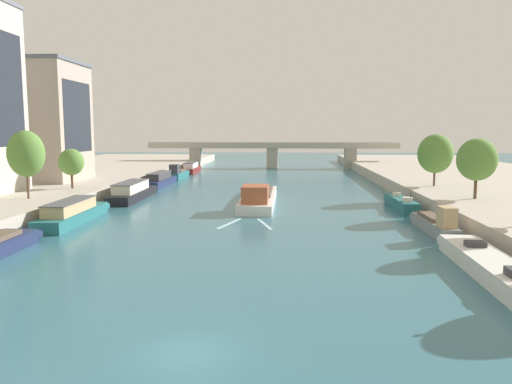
{
  "coord_description": "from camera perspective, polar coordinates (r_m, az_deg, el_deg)",
  "views": [
    {
      "loc": [
        4.19,
        -19.61,
        9.38
      ],
      "look_at": [
        0.0,
        43.86,
        1.54
      ],
      "focal_mm": 34.63,
      "sensor_mm": 36.0,
      "label": 1
    }
  ],
  "objects": [
    {
      "name": "ground_plane",
      "position": [
        22.14,
        -7.89,
        -18.1
      ],
      "size": [
        400.0,
        400.0,
        0.0
      ],
      "primitive_type": "plane",
      "color": "#336675"
    },
    {
      "name": "moored_boat_left_end",
      "position": [
        70.47,
        -14.07,
        0.03
      ],
      "size": [
        3.49,
        15.67,
        2.52
      ],
      "color": "black",
      "rests_on": "ground"
    },
    {
      "name": "moored_boat_left_downstream",
      "position": [
        100.57,
        -8.98,
        2.12
      ],
      "size": [
        2.29,
        11.24,
        2.97
      ],
      "color": "#23666B",
      "rests_on": "ground"
    },
    {
      "name": "tree_left_end_of_row",
      "position": [
        68.82,
        -20.56,
        3.25
      ],
      "size": [
        3.25,
        3.25,
        5.19
      ],
      "color": "brown",
      "rests_on": "quay_left"
    },
    {
      "name": "moored_boat_right_midway",
      "position": [
        36.05,
        25.47,
        -7.71
      ],
      "size": [
        3.12,
        15.7,
        2.32
      ],
      "color": "silver",
      "rests_on": "ground"
    },
    {
      "name": "wake_behind_barge",
      "position": [
        50.33,
        -1.08,
        -3.69
      ],
      "size": [
        5.6,
        5.88,
        0.03
      ],
      "color": "#A5D1DB",
      "rests_on": "ground"
    },
    {
      "name": "tree_right_nearest",
      "position": [
        71.5,
        20.01,
        4.18
      ],
      "size": [
        4.7,
        4.7,
        7.06
      ],
      "color": "brown",
      "rests_on": "quay_right"
    },
    {
      "name": "moored_boat_left_gap_after",
      "position": [
        114.05,
        -7.47,
        2.76
      ],
      "size": [
        3.09,
        13.35,
        2.4
      ],
      "color": "maroon",
      "rests_on": "ground"
    },
    {
      "name": "building_left_corner",
      "position": [
        82.52,
        -24.38,
        7.47
      ],
      "size": [
        14.45,
        12.2,
        17.92
      ],
      "color": "#A89989",
      "rests_on": "quay_left"
    },
    {
      "name": "tree_right_past_mid",
      "position": [
        59.59,
        24.16,
        3.42
      ],
      "size": [
        4.31,
        4.31,
        6.68
      ],
      "color": "brown",
      "rests_on": "quay_right"
    },
    {
      "name": "moored_boat_right_end",
      "position": [
        48.6,
        20.0,
        -3.46
      ],
      "size": [
        1.88,
        10.63,
        2.94
      ],
      "color": "gray",
      "rests_on": "ground"
    },
    {
      "name": "quay_left",
      "position": [
        86.08,
        -25.52,
        0.73
      ],
      "size": [
        36.0,
        170.0,
        1.94
      ],
      "primitive_type": "cube",
      "color": "#B7AD9E",
      "rests_on": "ground"
    },
    {
      "name": "bridge_far",
      "position": [
        127.33,
        1.9,
        4.7
      ],
      "size": [
        63.81,
        4.4,
        6.56
      ],
      "color": "#ADA899",
      "rests_on": "ground"
    },
    {
      "name": "moored_boat_left_near",
      "position": [
        54.45,
        -20.39,
        -2.26
      ],
      "size": [
        3.36,
        14.54,
        2.39
      ],
      "color": "#23666B",
      "rests_on": "ground"
    },
    {
      "name": "moored_boat_left_lone",
      "position": [
        87.47,
        -11.01,
        1.4
      ],
      "size": [
        2.67,
        14.31,
        2.37
      ],
      "color": "#1E284C",
      "rests_on": "ground"
    },
    {
      "name": "tree_left_far",
      "position": [
        60.06,
        -25.03,
        4.02
      ],
      "size": [
        3.95,
        3.95,
        7.55
      ],
      "color": "brown",
      "rests_on": "quay_left"
    },
    {
      "name": "moored_boat_right_second",
      "position": [
        62.49,
        16.37,
        -1.24
      ],
      "size": [
        2.03,
        11.21,
        2.45
      ],
      "color": "#23666B",
      "rests_on": "ground"
    },
    {
      "name": "barge_midriver",
      "position": [
        63.85,
        0.32,
        -0.58
      ],
      "size": [
        4.19,
        22.06,
        3.1
      ],
      "color": "silver",
      "rests_on": "ground"
    }
  ]
}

